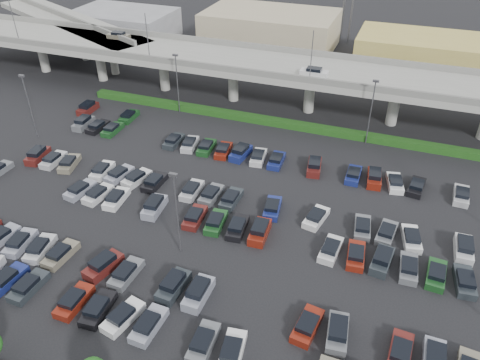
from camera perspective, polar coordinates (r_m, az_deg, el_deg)
name	(u,v)px	position (r m, az deg, el deg)	size (l,w,h in m)	color
ground	(209,210)	(58.60, -3.80, -3.64)	(280.00, 280.00, 0.00)	black
overpass	(281,69)	(81.94, 5.05, 13.28)	(150.00, 13.00, 15.80)	gray
on_ramp	(69,24)	(115.08, -20.15, 17.47)	(50.93, 30.13, 8.80)	gray
hedge	(269,121)	(78.28, 3.54, 7.20)	(66.00, 1.60, 1.10)	#123910
parked_cars	(191,222)	(55.89, -6.03, -5.15)	(63.01, 41.60, 1.67)	black
light_poles	(183,153)	(58.14, -6.97, 3.26)	(66.90, 48.38, 10.30)	#4F4F54
distant_buildings	(375,44)	(108.98, 16.14, 15.60)	(138.00, 24.00, 9.00)	gray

